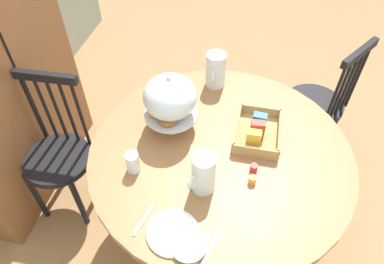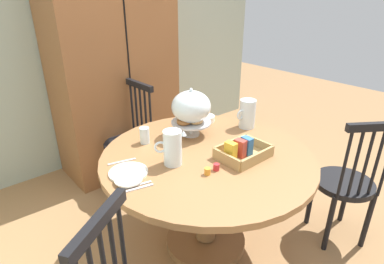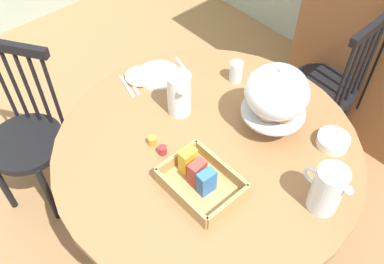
% 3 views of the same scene
% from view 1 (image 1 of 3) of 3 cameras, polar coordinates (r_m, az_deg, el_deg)
% --- Properties ---
extents(ground_plane, '(10.00, 10.00, 0.00)m').
position_cam_1_polar(ground_plane, '(2.35, 4.95, -16.58)').
color(ground_plane, '#997047').
extents(dining_table, '(1.34, 1.34, 0.74)m').
position_cam_1_polar(dining_table, '(1.93, 4.38, -6.52)').
color(dining_table, olive).
rests_on(dining_table, ground_plane).
extents(windsor_chair_near_window, '(0.46, 0.46, 0.97)m').
position_cam_1_polar(windsor_chair_near_window, '(2.59, 19.65, 4.07)').
color(windsor_chair_near_window, black).
rests_on(windsor_chair_near_window, ground_plane).
extents(windsor_chair_by_cabinet, '(0.40, 0.40, 0.97)m').
position_cam_1_polar(windsor_chair_by_cabinet, '(2.27, -20.73, -3.68)').
color(windsor_chair_by_cabinet, black).
rests_on(windsor_chair_by_cabinet, ground_plane).
extents(pastry_stand_with_dome, '(0.28, 0.28, 0.34)m').
position_cam_1_polar(pastry_stand_with_dome, '(1.76, -3.59, 5.37)').
color(pastry_stand_with_dome, silver).
rests_on(pastry_stand_with_dome, dining_table).
extents(orange_juice_pitcher, '(0.20, 0.12, 0.21)m').
position_cam_1_polar(orange_juice_pitcher, '(2.10, 3.84, 9.79)').
color(orange_juice_pitcher, silver).
rests_on(orange_juice_pitcher, dining_table).
extents(milk_pitcher, '(0.18, 0.12, 0.21)m').
position_cam_1_polar(milk_pitcher, '(1.57, 1.86, -6.90)').
color(milk_pitcher, silver).
rests_on(milk_pitcher, dining_table).
extents(cereal_basket, '(0.32, 0.24, 0.12)m').
position_cam_1_polar(cereal_basket, '(1.84, 10.53, 0.06)').
color(cereal_basket, tan).
rests_on(cereal_basket, dining_table).
extents(china_plate_large, '(0.22, 0.22, 0.01)m').
position_cam_1_polar(china_plate_large, '(1.52, -3.16, -15.99)').
color(china_plate_large, white).
rests_on(china_plate_large, dining_table).
extents(china_plate_small, '(0.15, 0.15, 0.01)m').
position_cam_1_polar(china_plate_small, '(1.48, -0.56, -17.89)').
color(china_plate_small, white).
rests_on(china_plate_small, china_plate_large).
extents(cereal_bowl, '(0.14, 0.14, 0.04)m').
position_cam_1_polar(cereal_bowl, '(2.08, -4.74, 6.66)').
color(cereal_bowl, white).
rests_on(cereal_bowl, dining_table).
extents(drinking_glass, '(0.06, 0.06, 0.11)m').
position_cam_1_polar(drinking_glass, '(1.68, -9.60, -4.90)').
color(drinking_glass, silver).
rests_on(drinking_glass, dining_table).
extents(jam_jar_strawberry, '(0.04, 0.04, 0.04)m').
position_cam_1_polar(jam_jar_strawberry, '(1.71, 10.00, -5.77)').
color(jam_jar_strawberry, '#B7282D').
rests_on(jam_jar_strawberry, dining_table).
extents(jam_jar_apricot, '(0.04, 0.04, 0.04)m').
position_cam_1_polar(jam_jar_apricot, '(1.67, 9.78, -7.65)').
color(jam_jar_apricot, orange).
rests_on(jam_jar_apricot, dining_table).
extents(table_knife, '(0.17, 0.06, 0.01)m').
position_cam_1_polar(table_knife, '(1.50, 1.79, -18.19)').
color(table_knife, silver).
rests_on(table_knife, dining_table).
extents(dinner_fork, '(0.17, 0.06, 0.01)m').
position_cam_1_polar(dinner_fork, '(1.49, 2.89, -18.64)').
color(dinner_fork, silver).
rests_on(dinner_fork, dining_table).
extents(soup_spoon, '(0.17, 0.06, 0.01)m').
position_cam_1_polar(soup_spoon, '(1.57, -7.79, -13.88)').
color(soup_spoon, silver).
rests_on(soup_spoon, dining_table).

